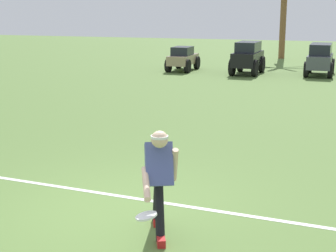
% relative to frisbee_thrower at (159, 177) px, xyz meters
% --- Properties ---
extents(ground_plane, '(80.00, 80.00, 0.00)m').
position_rel_frisbee_thrower_xyz_m(ground_plane, '(-0.90, 0.57, -0.80)').
color(ground_plane, '#547335').
extents(field_line_paint, '(23.67, 1.84, 0.01)m').
position_rel_frisbee_thrower_xyz_m(field_line_paint, '(-0.90, 1.15, -0.79)').
color(field_line_paint, white).
rests_on(field_line_paint, ground_plane).
extents(frisbee_thrower, '(0.52, 1.11, 1.42)m').
position_rel_frisbee_thrower_xyz_m(frisbee_thrower, '(0.00, 0.00, 0.00)').
color(frisbee_thrower, black).
rests_on(frisbee_thrower, ground_plane).
extents(frisbee_in_flight, '(0.31, 0.31, 0.08)m').
position_rel_frisbee_thrower_xyz_m(frisbee_in_flight, '(0.06, -0.62, -0.26)').
color(frisbee_in_flight, white).
extents(parked_car_slot_a, '(1.11, 2.21, 1.10)m').
position_rel_frisbee_thrower_xyz_m(parked_car_slot_a, '(-4.75, 16.96, -0.23)').
color(parked_car_slot_a, '#998466').
rests_on(parked_car_slot_a, ground_plane).
extents(parked_car_slot_b, '(1.26, 2.39, 1.40)m').
position_rel_frisbee_thrower_xyz_m(parked_car_slot_b, '(-1.71, 16.69, -0.06)').
color(parked_car_slot_b, black).
rests_on(parked_car_slot_b, ground_plane).
extents(parked_car_slot_c, '(1.20, 2.42, 1.34)m').
position_rel_frisbee_thrower_xyz_m(parked_car_slot_c, '(1.31, 17.22, -0.08)').
color(parked_car_slot_c, '#474C51').
rests_on(parked_car_slot_c, ground_plane).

